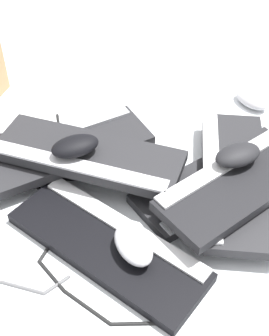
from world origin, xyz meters
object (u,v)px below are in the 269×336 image
keyboard_0 (66,157)px  mouse_0 (238,155)px  mouse_3 (263,198)px  keyboard_4 (234,176)px  keyboard_2 (222,180)px  mouse_1 (133,245)px  keyboard_1 (108,245)px  mouse_4 (252,99)px  keyboard_6 (88,155)px  mouse_2 (75,146)px  keyboard_3 (62,150)px  keyboard_5 (247,179)px

keyboard_0 → mouse_0: mouse_0 is taller
mouse_0 → mouse_3: size_ratio=1.00×
mouse_0 → keyboard_4: bearing=-40.8°
keyboard_2 → mouse_1: (0.00, 0.30, 0.04)m
keyboard_1 → mouse_0: (-0.09, -0.32, 0.10)m
keyboard_0 → mouse_4: size_ratio=3.86×
keyboard_2 → mouse_1: bearing=89.6°
mouse_1 → keyboard_2: bearing=109.1°
keyboard_1 → keyboard_6: (0.18, -0.12, 0.06)m
keyboard_4 → mouse_2: (0.28, 0.23, 0.07)m
keyboard_1 → mouse_2: bearing=-25.6°
mouse_1 → keyboard_0: bearing=-177.7°
mouse_1 → keyboard_3: bearing=-175.9°
mouse_2 → mouse_3: (-0.36, -0.24, -0.09)m
keyboard_5 → mouse_4: size_ratio=4.16×
keyboard_1 → keyboard_5: bearing=-112.7°
keyboard_2 → mouse_2: 0.35m
mouse_2 → mouse_0: bearing=-28.5°
mouse_1 → mouse_2: 0.27m
mouse_1 → mouse_4: 0.64m
keyboard_0 → keyboard_1: same height
keyboard_0 → mouse_2: size_ratio=3.86×
keyboard_5 → keyboard_6: size_ratio=0.99×
keyboard_2 → keyboard_3: size_ratio=0.99×
keyboard_0 → keyboard_3: (-0.00, 0.01, 0.03)m
keyboard_1 → keyboard_6: bearing=-32.5°
keyboard_1 → keyboard_6: 0.23m
mouse_2 → mouse_3: mouse_2 is taller
keyboard_1 → mouse_4: size_ratio=4.11×
mouse_2 → mouse_4: mouse_2 is taller
keyboard_2 → mouse_3: size_ratio=4.20×
keyboard_4 → mouse_1: 0.31m
keyboard_3 → mouse_4: size_ratio=4.23×
keyboard_3 → mouse_2: bearing=169.7°
keyboard_1 → keyboard_4: bearing=-105.4°
mouse_0 → mouse_1: mouse_0 is taller
mouse_0 → mouse_1: 0.31m
mouse_0 → mouse_1: (0.03, 0.30, -0.06)m
keyboard_2 → keyboard_5: keyboard_5 is taller
keyboard_4 → keyboard_5: keyboard_5 is taller
keyboard_6 → mouse_4: 0.54m
keyboard_1 → keyboard_4: (-0.09, -0.32, 0.03)m
keyboard_6 → mouse_3: (-0.35, -0.22, -0.05)m
mouse_0 → mouse_3: bearing=-60.8°
keyboard_0 → keyboard_1: 0.30m
keyboard_3 → mouse_3: 0.49m
keyboard_3 → keyboard_6: (-0.09, -0.01, 0.03)m
keyboard_5 → mouse_0: size_ratio=4.16×
keyboard_6 → mouse_3: size_ratio=4.20×
keyboard_1 → keyboard_5: (-0.13, -0.31, 0.06)m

